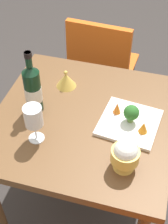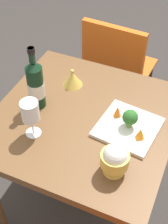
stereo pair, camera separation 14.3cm
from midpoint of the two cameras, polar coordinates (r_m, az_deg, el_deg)
The scene contains 11 objects.
ground_plane at distance 2.05m, azimuth 2.07°, elevation -15.72°, with size 8.00×8.00×0.00m, color #383330.
dining_table at distance 1.53m, azimuth 2.69°, elevation -3.60°, with size 0.81×0.81×0.75m.
chair_near_window at distance 2.13m, azimuth 7.63°, elevation 8.15°, with size 0.43×0.43×0.85m.
wine_bottle at distance 1.43m, azimuth -5.77°, elevation 4.77°, with size 0.08×0.08×0.31m.
wine_glass at distance 1.30m, azimuth -6.45°, elevation -0.14°, with size 0.08×0.08×0.18m.
rice_bowl at distance 1.22m, azimuth 8.89°, elevation -8.48°, with size 0.11×0.11×0.14m.
rice_bowl_lid at distance 1.59m, azimuth 0.51°, elevation 5.84°, with size 0.10×0.10×0.09m.
serving_plate at distance 1.42m, azimuth 10.68°, elevation -2.80°, with size 0.28×0.28×0.02m.
broccoli_floret at distance 1.38m, azimuth 11.15°, elevation -1.15°, with size 0.07×0.07×0.09m.
carrot_garnish_left at distance 1.43m, azimuth 8.83°, elevation 0.01°, with size 0.04×0.04×0.06m.
carrot_garnish_right at distance 1.36m, azimuth 12.97°, elevation -3.87°, with size 0.04×0.04×0.05m.
Camera 2 is at (0.41, -0.93, 1.79)m, focal length 51.52 mm.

